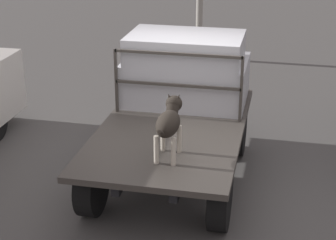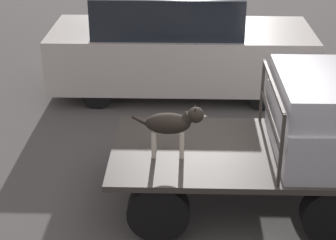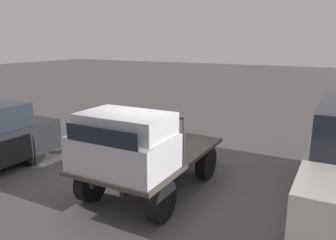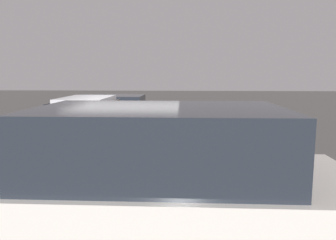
% 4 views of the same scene
% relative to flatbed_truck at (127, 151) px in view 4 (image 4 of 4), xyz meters
% --- Properties ---
extents(ground_plane, '(80.00, 80.00, 0.00)m').
position_rel_flatbed_truck_xyz_m(ground_plane, '(0.00, 0.00, -0.60)').
color(ground_plane, '#514F4C').
extents(flatbed_truck, '(3.51, 1.97, 0.85)m').
position_rel_flatbed_truck_xyz_m(flatbed_truck, '(0.00, 0.00, 0.00)').
color(flatbed_truck, black).
rests_on(flatbed_truck, ground).
extents(truck_cab, '(1.28, 1.85, 1.07)m').
position_rel_flatbed_truck_xyz_m(truck_cab, '(1.04, 0.00, 0.75)').
color(truck_cab, '#B7B7BC').
rests_on(truck_cab, flatbed_truck).
extents(truck_headboard, '(0.04, 1.85, 0.96)m').
position_rel_flatbed_truck_xyz_m(truck_headboard, '(0.36, 0.00, 0.88)').
color(truck_headboard, '#3D3833').
rests_on(truck_headboard, flatbed_truck).
extents(dog, '(0.98, 0.28, 0.72)m').
position_rel_flatbed_truck_xyz_m(dog, '(-0.91, -0.15, 0.70)').
color(dog, beige).
rests_on(dog, flatbed_truck).
extents(parked_sedan, '(4.54, 1.80, 1.67)m').
position_rel_flatbed_truck_xyz_m(parked_sedan, '(1.58, -4.31, 0.23)').
color(parked_sedan, black).
rests_on(parked_sedan, ground).
extents(parked_pickup_far, '(5.13, 1.99, 2.09)m').
position_rel_flatbed_truck_xyz_m(parked_pickup_far, '(-0.91, 4.04, 0.42)').
color(parked_pickup_far, black).
rests_on(parked_pickup_far, ground).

